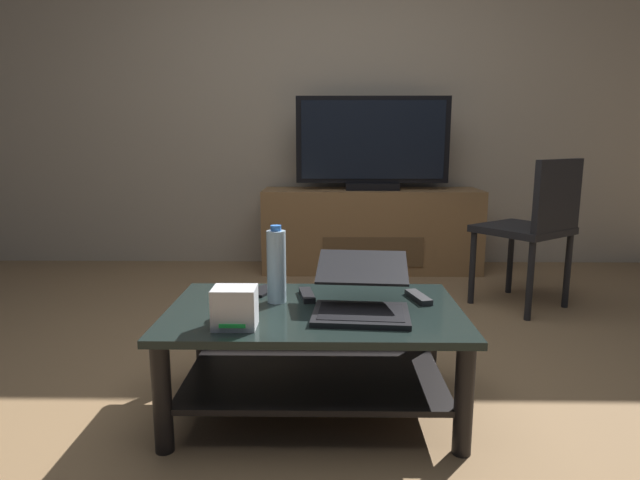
% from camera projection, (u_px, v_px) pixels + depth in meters
% --- Properties ---
extents(ground_plane, '(7.68, 7.68, 0.00)m').
position_uv_depth(ground_plane, '(321.00, 390.00, 2.10)').
color(ground_plane, olive).
extents(back_wall, '(6.40, 0.12, 2.80)m').
position_uv_depth(back_wall, '(325.00, 83.00, 4.10)').
color(back_wall, '#B2A38C').
rests_on(back_wall, ground).
extents(coffee_table, '(1.03, 0.64, 0.39)m').
position_uv_depth(coffee_table, '(314.00, 340.00, 1.90)').
color(coffee_table, black).
rests_on(coffee_table, ground).
extents(media_cabinet, '(1.60, 0.44, 0.61)m').
position_uv_depth(media_cabinet, '(371.00, 230.00, 3.98)').
color(media_cabinet, olive).
rests_on(media_cabinet, ground).
extents(television, '(1.11, 0.20, 0.67)m').
position_uv_depth(television, '(373.00, 145.00, 3.84)').
color(television, black).
rests_on(television, media_cabinet).
extents(dining_chair, '(0.62, 0.62, 0.87)m').
position_uv_depth(dining_chair, '(535.00, 223.00, 3.02)').
color(dining_chair, black).
rests_on(dining_chair, ground).
extents(laptop, '(0.35, 0.42, 0.17)m').
position_uv_depth(laptop, '(361.00, 294.00, 1.83)').
color(laptop, black).
rests_on(laptop, coffee_table).
extents(router_box, '(0.14, 0.11, 0.13)m').
position_uv_depth(router_box, '(235.00, 308.00, 1.67)').
color(router_box, silver).
rests_on(router_box, coffee_table).
extents(water_bottle_near, '(0.07, 0.07, 0.28)m').
position_uv_depth(water_bottle_near, '(276.00, 266.00, 1.92)').
color(water_bottle_near, silver).
rests_on(water_bottle_near, coffee_table).
extents(cell_phone, '(0.12, 0.16, 0.01)m').
position_uv_depth(cell_phone, '(263.00, 291.00, 2.07)').
color(cell_phone, black).
rests_on(cell_phone, coffee_table).
extents(tv_remote, '(0.08, 0.17, 0.02)m').
position_uv_depth(tv_remote, '(418.00, 297.00, 1.97)').
color(tv_remote, '#2D2D30').
rests_on(tv_remote, coffee_table).
extents(soundbar_remote, '(0.07, 0.17, 0.02)m').
position_uv_depth(soundbar_remote, '(307.00, 295.00, 2.00)').
color(soundbar_remote, black).
rests_on(soundbar_remote, coffee_table).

